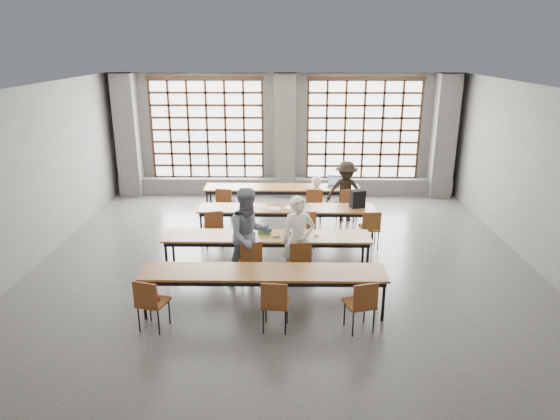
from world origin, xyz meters
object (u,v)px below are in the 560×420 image
Objects in this scene: desk_row_d at (264,275)px; laptop_back at (334,184)px; chair_front_right at (299,258)px; chair_near_left at (150,300)px; desk_row_c at (267,238)px; student_female at (250,236)px; phone at (276,237)px; chair_mid_centre at (306,225)px; chair_back_mid at (314,201)px; green_box at (265,232)px; desk_row_a at (282,189)px; chair_near_mid at (275,301)px; plastic_bag at (317,181)px; chair_back_left at (225,201)px; mouse at (316,235)px; chair_back_right at (347,201)px; red_pouch at (153,299)px; desk_row_b at (287,210)px; backpack at (358,199)px; student_male at (299,240)px; student_back at (346,191)px; chair_front_left at (251,258)px; chair_mid_left at (214,225)px; laptop_front at (296,231)px; chair_mid_right at (370,226)px.

desk_row_d is 9.55× the size of laptop_back.
chair_near_left is at bearing -145.44° from chair_front_right.
desk_row_c is 0.63m from student_female.
laptop_back reaches higher than phone.
chair_mid_centre is at bearing 63.11° from phone.
chair_back_mid is 3.52× the size of green_box.
chair_back_mid reaches higher than desk_row_a.
plastic_bag is at bearing 80.65° from chair_near_mid.
chair_back_left is 8.98× the size of mouse.
desk_row_c is 3.40m from chair_back_right.
red_pouch is (-3.56, -4.99, -0.04)m from chair_back_right.
desk_row_b and desk_row_c have the same top height.
chair_back_left is at bearing 83.96° from red_pouch.
phone is (-1.43, -3.67, -0.05)m from laptop_back.
desk_row_d is 3.93m from backpack.
student_male is 3.68m from student_back.
plastic_bag reaches higher than chair_back_mid.
desk_row_a is 5.95m from red_pouch.
chair_front_left is 8.98× the size of mouse.
plastic_bag reaches higher than chair_near_left.
chair_back_left is 1.73m from chair_mid_left.
student_back reaches higher than chair_back_mid.
student_back is at bearing 60.32° from chair_mid_centre.
student_back is at bearing 97.50° from chair_back_right.
student_back is at bearing 55.57° from chair_near_left.
chair_front_left is 1.68m from chair_near_mid.
laptop_front is (2.27, 2.34, 0.25)m from chair_near_left.
desk_row_a is 40.82× the size of mouse.
chair_near_left is at bearing -126.87° from chair_mid_centre.
chair_near_left reaches higher than phone.
plastic_bag is at bearing 81.52° from chair_mid_centre.
chair_near_left is at bearing -109.00° from desk_row_a.
student_male reaches higher than desk_row_d.
desk_row_d is 1.69m from green_box.
green_box reaches higher than desk_row_b.
laptop_back is (-0.57, 2.47, 0.25)m from chair_mid_right.
laptop_back is 2.09× the size of red_pouch.
backpack is at bearing -48.63° from chair_back_mid.
backpack is at bearing -86.84° from student_back.
chair_mid_left is at bearing 150.51° from laptop_front.
student_female is 9.12× the size of red_pouch.
student_female is (-2.17, -3.34, 0.38)m from chair_back_right.
student_female is (-2.48, -1.61, 0.38)m from chair_mid_right.
phone is at bearing 48.41° from chair_near_left.
chair_mid_left is 3.38m from chair_mid_right.
chair_back_right and chair_front_left have the same top height.
chair_back_right is 1.00× the size of chair_mid_centre.
chair_mid_left and chair_mid_centre have the same top height.
desk_row_a is at bearing 158.79° from chair_back_right.
chair_near_left is 0.58× the size of student_back.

